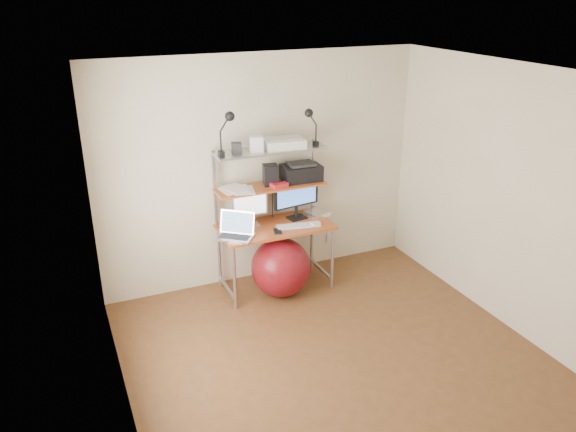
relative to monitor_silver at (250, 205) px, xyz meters
name	(u,v)px	position (x,y,z in m)	size (l,w,h in m)	color
room	(342,232)	(0.24, -1.57, 0.28)	(3.60, 3.60, 3.60)	brown
computer_desk	(273,205)	(0.24, -0.07, -0.01)	(1.20, 0.60, 1.57)	#B04A22
wall_outlet	(330,238)	(1.09, 0.22, -0.67)	(0.08, 0.01, 0.12)	silver
monitor_silver	(250,205)	(0.00, 0.00, 0.00)	(0.38, 0.15, 0.42)	#AFAFB3
monitor_black	(296,194)	(0.53, -0.02, 0.05)	(0.54, 0.18, 0.54)	black
laptop	(236,231)	(-0.23, -0.22, -0.17)	(0.46, 0.45, 0.32)	silver
keyboard	(298,226)	(0.45, -0.24, -0.22)	(0.46, 0.13, 0.01)	silver
mouse	(316,224)	(0.64, -0.28, -0.21)	(0.10, 0.06, 0.03)	silver
mac_mini	(317,213)	(0.78, -0.04, -0.20)	(0.22, 0.22, 0.04)	silver
phone	(277,231)	(0.20, -0.29, -0.22)	(0.07, 0.14, 0.01)	black
printer	(301,172)	(0.61, 0.03, 0.28)	(0.43, 0.30, 0.20)	black
nas_cube	(270,175)	(0.25, 0.02, 0.30)	(0.15, 0.15, 0.22)	black
red_box	(279,185)	(0.30, -0.08, 0.21)	(0.17, 0.11, 0.05)	red
scanner	(284,143)	(0.39, -0.02, 0.64)	(0.44, 0.32, 0.11)	silver
box_white	(256,144)	(0.07, -0.04, 0.66)	(0.13, 0.11, 0.16)	silver
box_grey	(237,148)	(-0.12, 0.01, 0.64)	(0.10, 0.10, 0.10)	#292A2C
clip_lamp_left	(228,124)	(-0.23, -0.07, 0.91)	(0.17, 0.10, 0.44)	black
clip_lamp_right	(310,119)	(0.65, -0.09, 0.88)	(0.16, 0.09, 0.40)	black
exercise_ball	(281,267)	(0.23, -0.29, -0.65)	(0.64, 0.64, 0.64)	maroon
paper_stack	(237,189)	(-0.14, 0.00, 0.20)	(0.37, 0.41, 0.02)	white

